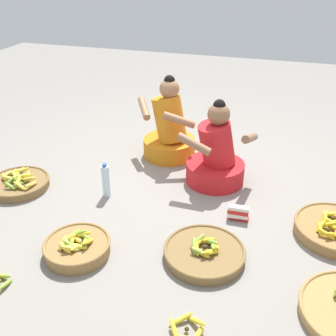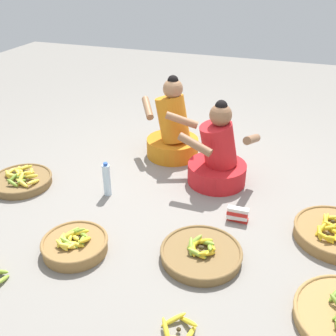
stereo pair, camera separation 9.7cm
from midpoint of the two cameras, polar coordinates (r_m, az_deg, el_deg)
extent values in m
plane|color=gray|center=(3.41, 0.17, -3.58)|extent=(10.00, 10.00, 0.00)
cylinder|color=red|center=(3.56, 6.03, -0.58)|extent=(0.52, 0.52, 0.18)
cylinder|color=red|center=(3.43, 6.27, 3.46)|extent=(0.44, 0.41, 0.43)
sphere|color=#8C6042|center=(3.32, 6.52, 7.72)|extent=(0.19, 0.19, 0.19)
sphere|color=black|center=(3.30, 6.59, 8.95)|extent=(0.10, 0.10, 0.10)
cylinder|color=#8C6042|center=(3.24, 2.93, 3.46)|extent=(0.32, 0.13, 0.16)
cylinder|color=#8C6042|center=(3.40, 10.96, 4.28)|extent=(0.12, 0.31, 0.16)
cylinder|color=orange|center=(3.99, -0.50, 3.05)|extent=(0.52, 0.52, 0.18)
cylinder|color=orange|center=(3.87, -0.52, 7.13)|extent=(0.46, 0.42, 0.49)
sphere|color=#9E704C|center=(3.76, -0.54, 11.40)|extent=(0.19, 0.19, 0.19)
sphere|color=black|center=(3.74, -0.55, 12.50)|extent=(0.10, 0.10, 0.10)
cylinder|color=#9E704C|center=(3.90, -4.21, 8.62)|extent=(0.22, 0.30, 0.16)
cylinder|color=#9E704C|center=(3.61, 0.84, 6.95)|extent=(0.32, 0.13, 0.16)
cylinder|color=olive|center=(2.84, -13.93, -11.21)|extent=(0.45, 0.45, 0.09)
torus|color=olive|center=(2.82, -14.03, -10.54)|extent=(0.46, 0.46, 0.02)
ellipsoid|color=yellow|center=(2.76, -12.48, -10.36)|extent=(0.04, 0.13, 0.08)
ellipsoid|color=yellow|center=(2.84, -13.15, -9.35)|extent=(0.14, 0.06, 0.07)
ellipsoid|color=yellow|center=(2.81, -14.62, -10.07)|extent=(0.06, 0.14, 0.05)
ellipsoid|color=yellow|center=(2.76, -13.92, -10.93)|extent=(0.14, 0.05, 0.05)
sphere|color=#382D19|center=(2.80, -13.48, -10.14)|extent=(0.03, 0.03, 0.03)
ellipsoid|color=#8CAD38|center=(2.79, -12.82, -10.19)|extent=(0.06, 0.15, 0.06)
ellipsoid|color=#8CAD38|center=(2.83, -12.99, -9.56)|extent=(0.14, 0.10, 0.06)
ellipsoid|color=#8CAD38|center=(2.85, -13.75, -9.18)|extent=(0.15, 0.06, 0.08)
ellipsoid|color=#8CAD38|center=(2.85, -14.65, -9.39)|extent=(0.11, 0.14, 0.07)
ellipsoid|color=#8CAD38|center=(2.81, -15.39, -10.36)|extent=(0.11, 0.13, 0.05)
ellipsoid|color=#8CAD38|center=(2.76, -14.78, -10.75)|extent=(0.14, 0.03, 0.08)
ellipsoid|color=#8CAD38|center=(2.76, -14.07, -10.92)|extent=(0.14, 0.10, 0.06)
sphere|color=#382D19|center=(2.81, -14.09, -10.07)|extent=(0.03, 0.03, 0.03)
ellipsoid|color=yellow|center=(2.76, -14.04, -10.95)|extent=(0.05, 0.13, 0.05)
ellipsoid|color=yellow|center=(2.80, -13.90, -10.08)|extent=(0.12, 0.10, 0.08)
ellipsoid|color=yellow|center=(2.83, -15.11, -9.82)|extent=(0.11, 0.10, 0.07)
ellipsoid|color=yellow|center=(2.80, -15.94, -10.45)|extent=(0.06, 0.13, 0.05)
ellipsoid|color=yellow|center=(2.76, -15.74, -11.04)|extent=(0.13, 0.07, 0.07)
ellipsoid|color=yellow|center=(2.74, -14.97, -11.16)|extent=(0.12, 0.08, 0.07)
sphere|color=#382D19|center=(2.79, -14.90, -10.52)|extent=(0.03, 0.03, 0.03)
cylinder|color=olive|center=(3.15, 22.25, -8.35)|extent=(0.59, 0.59, 0.08)
ellipsoid|color=yellow|center=(3.20, 22.21, -6.39)|extent=(0.12, 0.08, 0.05)
ellipsoid|color=yellow|center=(3.19, 21.69, -6.23)|extent=(0.12, 0.05, 0.06)
ellipsoid|color=yellow|center=(3.16, 20.96, -6.47)|extent=(0.07, 0.12, 0.07)
ellipsoid|color=yellow|center=(3.13, 20.96, -6.67)|extent=(0.05, 0.12, 0.08)
ellipsoid|color=yellow|center=(3.11, 21.68, -7.27)|extent=(0.12, 0.06, 0.06)
sphere|color=#382D19|center=(3.15, 21.87, -6.76)|extent=(0.03, 0.03, 0.03)
ellipsoid|color=gold|center=(3.05, 22.13, -8.02)|extent=(0.11, 0.12, 0.07)
ellipsoid|color=gold|center=(3.06, 21.15, -7.66)|extent=(0.13, 0.05, 0.08)
ellipsoid|color=gold|center=(3.03, 20.39, -7.87)|extent=(0.09, 0.13, 0.08)
ellipsoid|color=gold|center=(3.00, 20.28, -8.32)|extent=(0.06, 0.13, 0.07)
ellipsoid|color=gold|center=(2.97, 21.07, -8.92)|extent=(0.13, 0.07, 0.07)
ellipsoid|color=gold|center=(2.98, 21.91, -8.95)|extent=(0.13, 0.09, 0.07)
sphere|color=#382D19|center=(3.02, 21.33, -8.37)|extent=(0.03, 0.03, 0.03)
cylinder|color=brown|center=(3.72, -21.45, -2.21)|extent=(0.52, 0.52, 0.07)
torus|color=brown|center=(3.71, -21.54, -1.77)|extent=(0.53, 0.53, 0.02)
ellipsoid|color=yellow|center=(3.56, -19.93, -2.26)|extent=(0.05, 0.15, 0.06)
ellipsoid|color=yellow|center=(3.65, -20.20, -1.50)|extent=(0.15, 0.05, 0.07)
ellipsoid|color=yellow|center=(3.63, -21.59, -1.85)|extent=(0.06, 0.14, 0.09)
ellipsoid|color=yellow|center=(3.57, -21.40, -2.43)|extent=(0.15, 0.06, 0.07)
sphere|color=#382D19|center=(3.60, -20.66, -2.02)|extent=(0.03, 0.03, 0.03)
ellipsoid|color=yellow|center=(3.71, -20.55, -0.97)|extent=(0.06, 0.13, 0.08)
ellipsoid|color=yellow|center=(3.76, -20.23, -0.72)|extent=(0.10, 0.12, 0.05)
ellipsoid|color=yellow|center=(3.80, -20.95, -0.33)|extent=(0.13, 0.08, 0.07)
ellipsoid|color=yellow|center=(3.80, -21.49, -0.49)|extent=(0.09, 0.13, 0.06)
ellipsoid|color=yellow|center=(3.77, -21.96, -0.82)|extent=(0.08, 0.13, 0.07)
ellipsoid|color=yellow|center=(3.73, -21.88, -1.09)|extent=(0.13, 0.08, 0.07)
ellipsoid|color=yellow|center=(3.71, -20.87, -1.14)|extent=(0.10, 0.12, 0.07)
sphere|color=#382D19|center=(3.76, -21.11, -0.81)|extent=(0.03, 0.03, 0.03)
ellipsoid|color=yellow|center=(3.73, -21.78, -1.21)|extent=(0.03, 0.12, 0.06)
ellipsoid|color=yellow|center=(3.76, -21.67, -0.80)|extent=(0.12, 0.10, 0.07)
ellipsoid|color=yellow|center=(3.80, -22.16, -0.61)|extent=(0.13, 0.07, 0.08)
ellipsoid|color=yellow|center=(3.80, -22.97, -0.92)|extent=(0.06, 0.13, 0.06)
ellipsoid|color=yellow|center=(3.75, -23.21, -1.29)|extent=(0.12, 0.10, 0.07)
ellipsoid|color=yellow|center=(3.71, -22.55, -1.42)|extent=(0.12, 0.09, 0.08)
sphere|color=#382D19|center=(3.76, -22.44, -1.06)|extent=(0.03, 0.03, 0.03)
ellipsoid|color=olive|center=(3.60, -21.42, -2.17)|extent=(0.03, 0.12, 0.07)
ellipsoid|color=olive|center=(3.67, -21.67, -1.65)|extent=(0.12, 0.04, 0.07)
ellipsoid|color=olive|center=(3.67, -22.63, -1.80)|extent=(0.06, 0.12, 0.08)
ellipsoid|color=olive|center=(3.60, -22.65, -2.42)|extent=(0.12, 0.04, 0.08)
sphere|color=#382D19|center=(3.63, -22.08, -2.08)|extent=(0.03, 0.03, 0.03)
cylinder|color=brown|center=(2.75, 4.25, -12.25)|extent=(0.55, 0.55, 0.06)
torus|color=brown|center=(2.73, 4.28, -11.76)|extent=(0.56, 0.56, 0.02)
ellipsoid|color=gold|center=(2.69, 5.61, -11.72)|extent=(0.07, 0.15, 0.07)
ellipsoid|color=gold|center=(2.73, 5.61, -11.00)|extent=(0.11, 0.13, 0.07)
ellipsoid|color=gold|center=(2.75, 4.51, -10.42)|extent=(0.14, 0.05, 0.08)
ellipsoid|color=gold|center=(2.74, 3.38, -10.74)|extent=(0.09, 0.14, 0.07)
ellipsoid|color=gold|center=(2.70, 3.09, -11.44)|extent=(0.09, 0.14, 0.06)
ellipsoid|color=gold|center=(2.67, 3.67, -12.07)|extent=(0.14, 0.08, 0.06)
ellipsoid|color=gold|center=(2.67, 5.10, -12.06)|extent=(0.13, 0.12, 0.07)
sphere|color=#382D19|center=(2.71, 4.41, -11.32)|extent=(0.03, 0.03, 0.03)
ellipsoid|color=#8CAD38|center=(2.71, 5.53, -11.19)|extent=(0.07, 0.15, 0.09)
ellipsoid|color=#8CAD38|center=(2.75, 5.05, -10.58)|extent=(0.14, 0.10, 0.08)
ellipsoid|color=#8CAD38|center=(2.76, 4.47, -10.44)|extent=(0.14, 0.03, 0.07)
ellipsoid|color=#8CAD38|center=(2.74, 3.26, -10.51)|extent=(0.11, 0.14, 0.09)
ellipsoid|color=#8CAD38|center=(2.70, 2.80, -11.21)|extent=(0.07, 0.15, 0.08)
ellipsoid|color=#8CAD38|center=(2.67, 3.67, -12.11)|extent=(0.15, 0.05, 0.07)
ellipsoid|color=#8CAD38|center=(2.67, 4.97, -12.02)|extent=(0.12, 0.13, 0.07)
sphere|color=#382D19|center=(2.71, 4.16, -11.29)|extent=(0.03, 0.03, 0.03)
ellipsoid|color=#8CAD38|center=(2.76, -23.40, -15.17)|extent=(0.03, 0.12, 0.06)
ellipsoid|color=#8CAD38|center=(2.82, -23.60, -14.16)|extent=(0.12, 0.03, 0.06)
ellipsoid|color=yellow|center=(2.31, 3.20, -22.72)|extent=(0.04, 0.16, 0.07)
ellipsoid|color=yellow|center=(2.35, 2.78, -21.22)|extent=(0.15, 0.10, 0.09)
ellipsoid|color=yellow|center=(2.37, 0.65, -21.04)|extent=(0.14, 0.13, 0.07)
ellipsoid|color=yellow|center=(2.31, -0.34, -22.55)|extent=(0.11, 0.14, 0.09)
sphere|color=#382D19|center=(2.33, 1.45, -22.26)|extent=(0.03, 0.03, 0.03)
cylinder|color=silver|center=(3.35, -9.79, -1.91)|extent=(0.07, 0.07, 0.28)
cylinder|color=#2D59B7|center=(3.27, -10.02, 0.40)|extent=(0.04, 0.04, 0.02)
cube|color=red|center=(3.13, 9.23, -7.10)|extent=(0.16, 0.06, 0.03)
cube|color=white|center=(3.10, 9.14, -6.80)|extent=(0.16, 0.06, 0.03)
cube|color=red|center=(3.09, 9.21, -6.29)|extent=(0.16, 0.05, 0.03)
cube|color=white|center=(3.07, 9.32, -5.78)|extent=(0.16, 0.05, 0.03)
camera|label=1|loc=(0.05, -90.90, -0.50)|focal=42.16mm
camera|label=2|loc=(0.05, 89.10, 0.50)|focal=42.16mm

